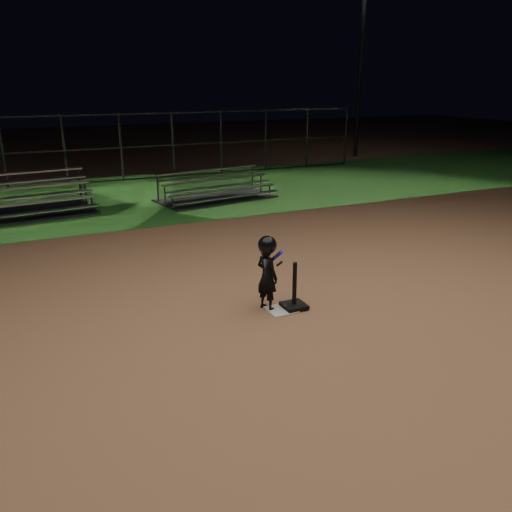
{
  "coord_description": "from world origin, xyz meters",
  "views": [
    {
      "loc": [
        -3.7,
        -6.98,
        3.61
      ],
      "look_at": [
        0.0,
        1.0,
        0.65
      ],
      "focal_mm": 36.55,
      "sensor_mm": 36.0,
      "label": 1
    }
  ],
  "objects_px": {
    "batting_tee": "(294,299)",
    "bleacher_left": "(7,209)",
    "child_batter": "(267,271)",
    "home_plate": "(281,310)",
    "light_pole_right": "(362,51)",
    "bleacher_right": "(216,194)"
  },
  "relations": [
    {
      "from": "batting_tee",
      "to": "bleacher_left",
      "type": "distance_m",
      "value": 9.75
    },
    {
      "from": "child_batter",
      "to": "bleacher_left",
      "type": "xyz_separation_m",
      "value": [
        -3.88,
        8.57,
        -0.44
      ]
    },
    {
      "from": "home_plate",
      "to": "batting_tee",
      "type": "xyz_separation_m",
      "value": [
        0.23,
        -0.01,
        0.16
      ]
    },
    {
      "from": "home_plate",
      "to": "bleacher_left",
      "type": "xyz_separation_m",
      "value": [
        -4.06,
        8.74,
        0.22
      ]
    },
    {
      "from": "batting_tee",
      "to": "light_pole_right",
      "type": "relative_size",
      "value": 0.09
    },
    {
      "from": "child_batter",
      "to": "bleacher_right",
      "type": "xyz_separation_m",
      "value": [
        2.24,
        8.29,
        -0.49
      ]
    },
    {
      "from": "home_plate",
      "to": "batting_tee",
      "type": "relative_size",
      "value": 0.57
    },
    {
      "from": "bleacher_left",
      "to": "bleacher_right",
      "type": "xyz_separation_m",
      "value": [
        6.11,
        -0.28,
        -0.05
      ]
    },
    {
      "from": "batting_tee",
      "to": "bleacher_right",
      "type": "distance_m",
      "value": 8.67
    },
    {
      "from": "bleacher_left",
      "to": "bleacher_right",
      "type": "relative_size",
      "value": 1.23
    },
    {
      "from": "home_plate",
      "to": "bleacher_right",
      "type": "height_order",
      "value": "bleacher_right"
    },
    {
      "from": "batting_tee",
      "to": "bleacher_left",
      "type": "relative_size",
      "value": 0.16
    },
    {
      "from": "batting_tee",
      "to": "bleacher_right",
      "type": "relative_size",
      "value": 0.2
    },
    {
      "from": "bleacher_left",
      "to": "bleacher_right",
      "type": "distance_m",
      "value": 6.12
    },
    {
      "from": "bleacher_left",
      "to": "bleacher_right",
      "type": "height_order",
      "value": "bleacher_left"
    },
    {
      "from": "batting_tee",
      "to": "light_pole_right",
      "type": "height_order",
      "value": "light_pole_right"
    },
    {
      "from": "home_plate",
      "to": "light_pole_right",
      "type": "relative_size",
      "value": 0.05
    },
    {
      "from": "child_batter",
      "to": "bleacher_left",
      "type": "bearing_deg",
      "value": 3.51
    },
    {
      "from": "child_batter",
      "to": "batting_tee",
      "type": "bearing_deg",
      "value": -134.69
    },
    {
      "from": "batting_tee",
      "to": "child_batter",
      "type": "bearing_deg",
      "value": 156.14
    },
    {
      "from": "home_plate",
      "to": "bleacher_left",
      "type": "distance_m",
      "value": 9.64
    },
    {
      "from": "light_pole_right",
      "to": "bleacher_right",
      "type": "bearing_deg",
      "value": -146.93
    }
  ]
}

